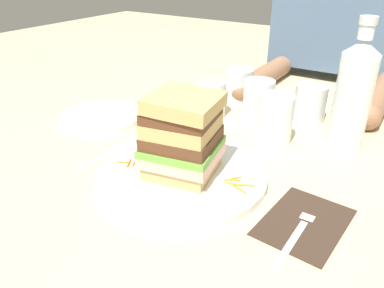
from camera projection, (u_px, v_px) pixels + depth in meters
ground_plane at (192, 178)px, 0.66m from camera, size 3.00×3.00×0.00m
main_plate at (183, 175)px, 0.65m from camera, size 0.29×0.29×0.01m
sandwich at (183, 136)px, 0.62m from camera, size 0.14×0.14×0.14m
carrot_shred_0 at (147, 157)px, 0.69m from camera, size 0.03×0.02×0.00m
carrot_shred_1 at (141, 163)px, 0.67m from camera, size 0.01×0.03×0.00m
carrot_shred_2 at (135, 161)px, 0.68m from camera, size 0.02×0.03×0.00m
carrot_shred_3 at (144, 156)px, 0.70m from camera, size 0.01×0.02×0.00m
carrot_shred_4 at (129, 163)px, 0.67m from camera, size 0.01×0.02×0.00m
carrot_shred_5 at (123, 162)px, 0.68m from camera, size 0.02×0.01×0.00m
carrot_shred_6 at (146, 159)px, 0.69m from camera, size 0.02×0.02×0.00m
carrot_shred_7 at (141, 162)px, 0.68m from camera, size 0.01×0.03×0.00m
carrot_shred_8 at (236, 178)px, 0.63m from camera, size 0.02×0.02×0.00m
carrot_shred_9 at (232, 180)px, 0.62m from camera, size 0.03×0.02×0.00m
carrot_shred_10 at (233, 184)px, 0.61m from camera, size 0.03×0.01×0.00m
carrot_shred_11 at (244, 185)px, 0.61m from camera, size 0.03×0.02×0.00m
carrot_shred_12 at (238, 189)px, 0.60m from camera, size 0.03×0.01×0.00m
napkin_dark at (305, 222)px, 0.55m from camera, size 0.12×0.16×0.00m
fork at (299, 228)px, 0.53m from camera, size 0.02×0.17×0.00m
knife at (115, 148)px, 0.75m from camera, size 0.03×0.20×0.00m
juice_glass at (275, 122)px, 0.76m from camera, size 0.07×0.07×0.10m
water_bottle at (354, 93)px, 0.72m from camera, size 0.07×0.07×0.25m
empty_tumbler_0 at (258, 98)px, 0.89m from camera, size 0.07×0.07×0.09m
empty_tumbler_1 at (310, 103)px, 0.87m from camera, size 0.07×0.07×0.08m
empty_tumbler_2 at (239, 85)px, 0.98m from camera, size 0.07×0.07×0.08m
empty_tumbler_3 at (211, 99)px, 0.89m from camera, size 0.07×0.07×0.08m
side_plate at (102, 116)px, 0.89m from camera, size 0.19×0.19×0.01m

